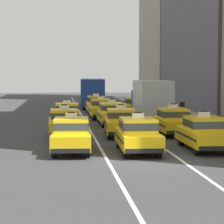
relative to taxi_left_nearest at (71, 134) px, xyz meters
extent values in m
plane|color=#353538|center=(3.09, -2.76, -0.88)|extent=(160.00, 160.00, 0.00)
cube|color=silver|center=(1.49, 17.24, -0.87)|extent=(0.14, 80.00, 0.01)
cube|color=silver|center=(4.69, 17.24, -0.87)|extent=(0.14, 80.00, 0.01)
cube|color=gray|center=(10.29, 12.24, -0.80)|extent=(4.00, 90.00, 0.15)
cylinder|color=black|center=(-0.66, 1.61, -0.56)|extent=(0.27, 0.65, 0.64)
cylinder|color=black|center=(0.81, 1.54, -0.56)|extent=(0.27, 0.65, 0.64)
cylinder|color=black|center=(-0.81, -1.44, -0.56)|extent=(0.27, 0.65, 0.64)
cylinder|color=black|center=(0.67, -1.51, -0.56)|extent=(0.27, 0.65, 0.64)
cube|color=yellow|center=(0.00, 0.05, -0.21)|extent=(2.01, 4.58, 0.70)
cube|color=black|center=(0.00, 0.05, -0.16)|extent=(2.01, 4.22, 0.10)
cube|color=yellow|center=(0.00, -0.10, 0.46)|extent=(1.70, 2.17, 0.64)
cube|color=#2D3842|center=(0.00, -0.10, 0.46)|extent=(1.72, 2.19, 0.35)
cube|color=white|center=(0.00, -0.10, 0.90)|extent=(0.57, 0.15, 0.24)
cube|color=black|center=(0.00, -0.10, 1.05)|extent=(0.32, 0.12, 0.06)
cube|color=black|center=(0.11, 2.26, -0.46)|extent=(1.71, 0.22, 0.20)
cube|color=black|center=(-0.10, -2.16, -0.46)|extent=(1.71, 0.22, 0.20)
cylinder|color=black|center=(-1.04, 7.41, -0.56)|extent=(0.25, 0.64, 0.64)
cylinder|color=black|center=(0.44, 7.43, -0.56)|extent=(0.25, 0.64, 0.64)
cylinder|color=black|center=(-1.00, 4.35, -0.56)|extent=(0.25, 0.64, 0.64)
cylinder|color=black|center=(0.48, 4.37, -0.56)|extent=(0.25, 0.64, 0.64)
cube|color=yellow|center=(-0.28, 5.89, -0.21)|extent=(1.86, 4.52, 0.70)
cube|color=black|center=(-0.28, 5.89, -0.16)|extent=(1.88, 4.16, 0.10)
cube|color=yellow|center=(-0.28, 5.74, 0.46)|extent=(1.63, 2.12, 0.64)
cube|color=#2D3842|center=(-0.28, 5.74, 0.46)|extent=(1.65, 2.14, 0.35)
cube|color=white|center=(-0.28, 5.74, 0.90)|extent=(0.56, 0.13, 0.24)
cube|color=black|center=(-0.28, 5.74, 1.05)|extent=(0.32, 0.11, 0.06)
cube|color=black|center=(-0.31, 8.10, -0.46)|extent=(1.71, 0.16, 0.20)
cube|color=black|center=(-0.25, 3.68, -0.46)|extent=(1.71, 0.16, 0.20)
cylinder|color=black|center=(-0.73, 13.64, -0.56)|extent=(0.25, 0.64, 0.64)
cylinder|color=black|center=(0.74, 13.62, -0.56)|extent=(0.25, 0.64, 0.64)
cylinder|color=black|center=(-0.77, 10.58, -0.56)|extent=(0.25, 0.64, 0.64)
cylinder|color=black|center=(0.71, 10.56, -0.56)|extent=(0.25, 0.64, 0.64)
cube|color=yellow|center=(-0.01, 12.10, -0.21)|extent=(1.85, 4.52, 0.70)
cube|color=black|center=(-0.01, 12.10, -0.16)|extent=(1.87, 4.16, 0.10)
cube|color=yellow|center=(-0.02, 11.95, 0.46)|extent=(1.63, 2.12, 0.64)
cube|color=#2D3842|center=(-0.02, 11.95, 0.46)|extent=(1.65, 2.14, 0.35)
cube|color=white|center=(-0.02, 11.95, 0.90)|extent=(0.56, 0.13, 0.24)
cube|color=black|center=(-0.02, 11.95, 1.05)|extent=(0.32, 0.11, 0.06)
cube|color=black|center=(0.01, 14.31, -0.46)|extent=(1.71, 0.16, 0.20)
cube|color=black|center=(-0.04, 9.89, -0.46)|extent=(1.71, 0.16, 0.20)
cylinder|color=black|center=(2.44, 1.24, -0.56)|extent=(0.25, 0.64, 0.64)
cylinder|color=black|center=(3.91, 1.21, -0.56)|extent=(0.25, 0.64, 0.64)
cylinder|color=black|center=(2.37, -1.82, -0.56)|extent=(0.25, 0.64, 0.64)
cylinder|color=black|center=(3.85, -1.85, -0.56)|extent=(0.25, 0.64, 0.64)
cube|color=yellow|center=(3.14, -0.31, -0.21)|extent=(1.89, 4.54, 0.70)
cube|color=black|center=(3.14, -0.31, -0.16)|extent=(1.90, 4.18, 0.10)
cube|color=yellow|center=(3.14, -0.46, 0.46)|extent=(1.64, 2.13, 0.64)
cube|color=#2D3842|center=(3.14, -0.46, 0.46)|extent=(1.66, 2.15, 0.35)
cube|color=white|center=(3.14, -0.46, 0.90)|extent=(0.56, 0.13, 0.24)
cube|color=black|center=(3.14, -0.46, 1.05)|extent=(0.32, 0.12, 0.06)
cube|color=black|center=(3.19, 1.90, -0.46)|extent=(1.71, 0.18, 0.20)
cube|color=black|center=(3.10, -2.52, -0.46)|extent=(1.71, 0.18, 0.20)
cylinder|color=black|center=(2.47, 7.51, -0.56)|extent=(0.28, 0.65, 0.64)
cylinder|color=black|center=(3.95, 7.42, -0.56)|extent=(0.28, 0.65, 0.64)
cylinder|color=black|center=(2.29, 4.45, -0.56)|extent=(0.28, 0.65, 0.64)
cylinder|color=black|center=(3.77, 4.37, -0.56)|extent=(0.28, 0.65, 0.64)
cube|color=yellow|center=(3.12, 5.94, -0.21)|extent=(2.06, 4.60, 0.70)
cube|color=black|center=(3.12, 5.94, -0.16)|extent=(2.06, 4.24, 0.10)
cube|color=yellow|center=(3.11, 5.79, 0.46)|extent=(1.72, 2.19, 0.64)
cube|color=#2D3842|center=(3.11, 5.79, 0.46)|extent=(1.74, 2.21, 0.35)
cube|color=white|center=(3.11, 5.79, 0.90)|extent=(0.57, 0.15, 0.24)
cube|color=black|center=(3.11, 5.79, 1.05)|extent=(0.33, 0.13, 0.06)
cube|color=black|center=(3.25, 8.14, -0.46)|extent=(1.72, 0.24, 0.20)
cube|color=black|center=(2.99, 3.73, -0.46)|extent=(1.72, 0.24, 0.20)
cylinder|color=black|center=(2.50, 13.83, -0.56)|extent=(0.24, 0.64, 0.64)
cylinder|color=black|center=(3.97, 13.84, -0.56)|extent=(0.24, 0.64, 0.64)
cylinder|color=black|center=(2.52, 10.77, -0.56)|extent=(0.24, 0.64, 0.64)
cylinder|color=black|center=(3.99, 10.79, -0.56)|extent=(0.24, 0.64, 0.64)
cube|color=yellow|center=(3.25, 12.31, -0.21)|extent=(1.83, 4.51, 0.70)
cube|color=black|center=(3.25, 12.31, -0.16)|extent=(1.85, 4.15, 0.10)
cube|color=yellow|center=(3.25, 12.16, 0.46)|extent=(1.61, 2.11, 0.64)
cube|color=#2D3842|center=(3.25, 12.16, 0.46)|extent=(1.63, 2.13, 0.35)
cube|color=white|center=(3.25, 12.16, 0.90)|extent=(0.56, 0.12, 0.24)
cube|color=black|center=(3.25, 12.16, 1.05)|extent=(0.32, 0.11, 0.06)
cube|color=black|center=(3.23, 14.52, -0.46)|extent=(1.71, 0.15, 0.20)
cube|color=black|center=(3.26, 10.10, -0.46)|extent=(1.71, 0.15, 0.20)
cylinder|color=black|center=(2.20, 19.32, -0.56)|extent=(0.24, 0.64, 0.64)
cylinder|color=black|center=(3.68, 19.33, -0.56)|extent=(0.24, 0.64, 0.64)
cylinder|color=black|center=(2.21, 16.26, -0.56)|extent=(0.24, 0.64, 0.64)
cylinder|color=black|center=(3.69, 16.27, -0.56)|extent=(0.24, 0.64, 0.64)
cube|color=yellow|center=(2.94, 17.80, -0.21)|extent=(1.81, 4.51, 0.70)
cube|color=black|center=(2.94, 17.80, -0.16)|extent=(1.83, 4.15, 0.10)
cube|color=yellow|center=(2.94, 17.65, 0.46)|extent=(1.61, 2.11, 0.64)
cube|color=#2D3842|center=(2.94, 17.65, 0.46)|extent=(1.63, 2.13, 0.35)
cube|color=white|center=(2.94, 17.65, 0.90)|extent=(0.56, 0.12, 0.24)
cube|color=black|center=(2.94, 17.65, 1.05)|extent=(0.32, 0.11, 0.06)
cube|color=black|center=(2.94, 20.01, -0.46)|extent=(1.71, 0.15, 0.20)
cube|color=black|center=(2.95, 15.59, -0.46)|extent=(1.71, 0.15, 0.20)
cylinder|color=black|center=(2.28, 25.45, -0.56)|extent=(0.25, 0.65, 0.64)
cylinder|color=black|center=(3.75, 25.42, -0.56)|extent=(0.25, 0.65, 0.64)
cylinder|color=black|center=(2.21, 22.39, -0.56)|extent=(0.25, 0.65, 0.64)
cylinder|color=black|center=(3.68, 22.36, -0.56)|extent=(0.25, 0.65, 0.64)
cube|color=yellow|center=(2.98, 23.91, -0.21)|extent=(1.90, 4.54, 0.70)
cube|color=black|center=(2.98, 23.91, -0.16)|extent=(1.91, 4.18, 0.10)
cube|color=yellow|center=(2.98, 23.76, 0.46)|extent=(1.65, 2.14, 0.64)
cube|color=#2D3842|center=(2.98, 23.76, 0.46)|extent=(1.67, 2.16, 0.35)
cube|color=white|center=(2.98, 23.76, 0.90)|extent=(0.56, 0.13, 0.24)
cube|color=black|center=(2.98, 23.76, 1.05)|extent=(0.32, 0.12, 0.06)
cube|color=black|center=(3.03, 26.12, -0.46)|extent=(1.71, 0.18, 0.20)
cube|color=black|center=(2.93, 21.70, -0.46)|extent=(1.71, 0.18, 0.20)
cylinder|color=black|center=(2.37, 35.79, -0.56)|extent=(0.27, 0.65, 0.64)
cylinder|color=black|center=(4.36, 35.69, -0.56)|extent=(0.27, 0.65, 0.64)
cylinder|color=black|center=(2.01, 29.08, -0.56)|extent=(0.27, 0.65, 0.64)
cylinder|color=black|center=(4.01, 28.98, -0.56)|extent=(0.27, 0.65, 0.64)
cube|color=navy|center=(3.19, 32.39, 0.89)|extent=(3.09, 11.32, 2.90)
cube|color=#2D3842|center=(3.19, 32.39, 1.14)|extent=(3.09, 10.87, 0.84)
cube|color=black|center=(3.48, 37.93, 2.09)|extent=(2.13, 0.19, 0.36)
cylinder|color=black|center=(5.76, 1.63, -0.56)|extent=(0.24, 0.64, 0.64)
cylinder|color=black|center=(7.23, 1.62, -0.56)|extent=(0.24, 0.64, 0.64)
cylinder|color=black|center=(5.74, -1.43, -0.56)|extent=(0.24, 0.64, 0.64)
cube|color=yellow|center=(6.48, 0.10, -0.21)|extent=(1.83, 4.51, 0.70)
cube|color=black|center=(6.48, 0.10, -0.16)|extent=(1.85, 4.15, 0.10)
cube|color=yellow|center=(6.48, -0.05, 0.46)|extent=(1.61, 2.11, 0.64)
cube|color=#2D3842|center=(6.48, -0.05, 0.46)|extent=(1.63, 2.13, 0.35)
cube|color=white|center=(6.48, -0.05, 0.90)|extent=(0.56, 0.12, 0.24)
cube|color=black|center=(6.48, -0.05, 1.05)|extent=(0.32, 0.11, 0.06)
cube|color=black|center=(6.50, 2.31, -0.46)|extent=(1.71, 0.15, 0.20)
cube|color=black|center=(6.47, -2.11, -0.46)|extent=(1.71, 0.15, 0.20)
cylinder|color=black|center=(5.66, 7.71, -0.56)|extent=(0.25, 0.64, 0.64)
cylinder|color=black|center=(7.14, 7.69, -0.56)|extent=(0.25, 0.64, 0.64)
cylinder|color=black|center=(5.63, 4.65, -0.56)|extent=(0.25, 0.64, 0.64)
cylinder|color=black|center=(7.10, 4.63, -0.56)|extent=(0.25, 0.64, 0.64)
cube|color=yellow|center=(6.38, 6.17, -0.21)|extent=(1.85, 4.52, 0.70)
cube|color=black|center=(6.38, 6.17, -0.16)|extent=(1.87, 4.16, 0.10)
cube|color=yellow|center=(6.38, 6.02, 0.46)|extent=(1.62, 2.12, 0.64)
cube|color=#2D3842|center=(6.38, 6.02, 0.46)|extent=(1.64, 2.14, 0.35)
cube|color=white|center=(6.38, 6.02, 0.90)|extent=(0.56, 0.13, 0.24)
cube|color=black|center=(6.38, 6.02, 1.05)|extent=(0.32, 0.11, 0.06)
cube|color=black|center=(6.41, 8.38, -0.46)|extent=(1.71, 0.16, 0.20)
cube|color=black|center=(6.36, 3.96, -0.46)|extent=(1.71, 0.16, 0.20)
cylinder|color=black|center=(5.50, 15.16, -0.56)|extent=(0.26, 0.65, 0.64)
cylinder|color=black|center=(7.40, 15.11, -0.56)|extent=(0.26, 0.65, 0.64)
cylinder|color=black|center=(5.41, 11.26, -0.56)|extent=(0.26, 0.65, 0.64)
cylinder|color=black|center=(7.31, 11.21, -0.56)|extent=(0.26, 0.65, 0.64)
cube|color=#194C8C|center=(6.48, 16.11, 0.49)|extent=(2.15, 2.25, 2.10)
cube|color=#2D3842|center=(6.50, 17.18, 0.79)|extent=(1.93, 0.11, 0.76)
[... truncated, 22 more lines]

